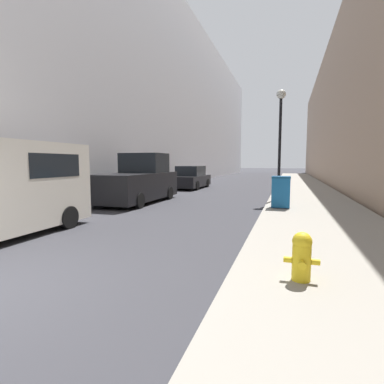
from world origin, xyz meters
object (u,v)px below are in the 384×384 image
Objects in this scene: fire_hydrant at (302,255)px; lamppost at (280,129)px; pickup_truck at (137,182)px; trash_bin at (281,192)px; parked_sedan_near at (191,178)px.

lamppost is (-0.64, 10.13, 2.90)m from fire_hydrant.
fire_hydrant is 10.69m from pickup_truck.
trash_bin is at bearing -86.47° from lamppost.
fire_hydrant is 0.14× the size of lamppost.
pickup_truck reaches higher than trash_bin.
pickup_truck reaches higher than fire_hydrant.
parked_sedan_near is at bearing 89.57° from pickup_truck.
lamppost is (-0.17, 2.76, 2.66)m from trash_bin.
trash_bin reaches higher than fire_hydrant.
parked_sedan_near is (-6.94, 16.06, 0.23)m from fire_hydrant.
parked_sedan_near reaches higher than fire_hydrant.
pickup_truck is at bearing 173.89° from trash_bin.
trash_bin is at bearing -6.11° from pickup_truck.
pickup_truck is (-6.36, -2.06, -2.45)m from lamppost.
fire_hydrant is at bearing -86.38° from lamppost.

